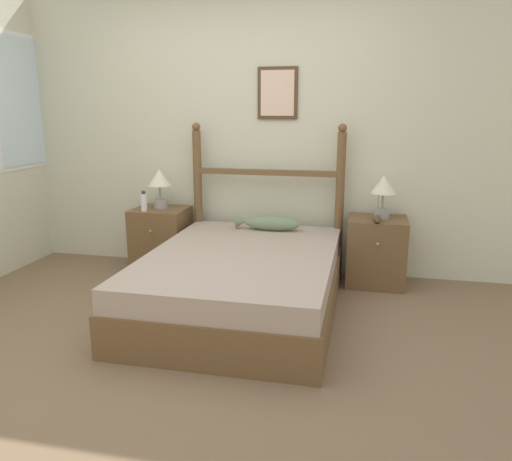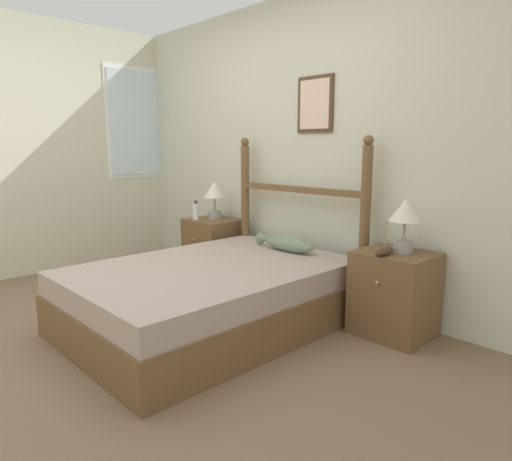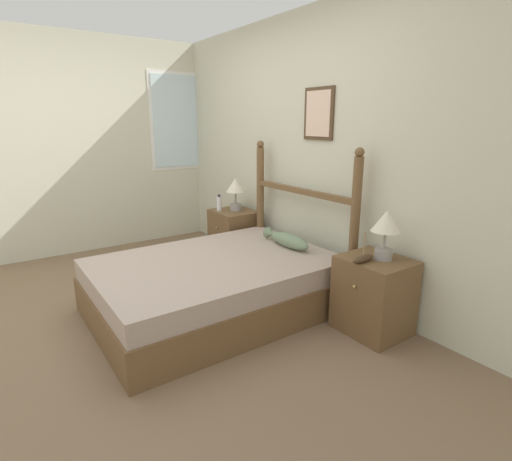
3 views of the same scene
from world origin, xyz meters
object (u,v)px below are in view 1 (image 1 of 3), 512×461
(bottle, at_px, (144,202))
(model_boat, at_px, (377,218))
(nightstand_right, at_px, (376,252))
(fish_pillow, at_px, (269,223))
(bed, at_px, (242,282))
(nightstand_left, at_px, (161,239))
(table_lamp_left, at_px, (159,182))
(table_lamp_right, at_px, (383,189))

(bottle, distance_m, model_boat, 2.08)
(nightstand_right, bearing_deg, fish_pillow, -174.58)
(bed, bearing_deg, nightstand_right, 39.30)
(nightstand_left, height_order, fish_pillow, nightstand_left)
(table_lamp_left, relative_size, bottle, 1.91)
(bed, distance_m, model_boat, 1.26)
(nightstand_right, height_order, table_lamp_left, table_lamp_left)
(nightstand_left, relative_size, table_lamp_left, 1.60)
(table_lamp_right, bearing_deg, table_lamp_left, -179.79)
(nightstand_right, distance_m, fish_pillow, 0.97)
(table_lamp_left, distance_m, bottle, 0.25)
(nightstand_right, bearing_deg, table_lamp_left, 179.28)
(model_boat, bearing_deg, fish_pillow, 176.89)
(bed, bearing_deg, model_boat, 34.51)
(nightstand_right, bearing_deg, model_boat, -94.99)
(bed, distance_m, table_lamp_right, 1.47)
(bed, distance_m, table_lamp_left, 1.44)
(bottle, xyz_separation_m, model_boat, (2.08, -0.00, -0.06))
(nightstand_left, relative_size, nightstand_right, 1.00)
(table_lamp_left, bearing_deg, fish_pillow, -6.13)
(nightstand_right, bearing_deg, bed, -140.70)
(bottle, bearing_deg, nightstand_left, 56.00)
(nightstand_right, height_order, table_lamp_right, table_lamp_right)
(nightstand_right, bearing_deg, nightstand_left, 180.00)
(table_lamp_right, distance_m, fish_pillow, 1.02)
(nightstand_left, height_order, nightstand_right, same)
(nightstand_left, distance_m, nightstand_right, 2.00)
(model_boat, bearing_deg, table_lamp_left, 175.28)
(bed, height_order, nightstand_right, nightstand_right)
(nightstand_left, relative_size, table_lamp_right, 1.60)
(bed, height_order, model_boat, model_boat)
(bed, xyz_separation_m, model_boat, (0.99, 0.68, 0.39))
(table_lamp_left, distance_m, fish_pillow, 1.11)
(table_lamp_right, height_order, model_boat, table_lamp_right)
(nightstand_left, height_order, table_lamp_right, table_lamp_right)
(nightstand_left, bearing_deg, fish_pillow, -4.78)
(table_lamp_right, bearing_deg, fish_pillow, -172.83)
(bed, height_order, bottle, bottle)
(fish_pillow, bearing_deg, table_lamp_left, 173.87)
(bottle, relative_size, model_boat, 0.84)
(table_lamp_right, bearing_deg, nightstand_right, -131.80)
(nightstand_right, relative_size, table_lamp_left, 1.60)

